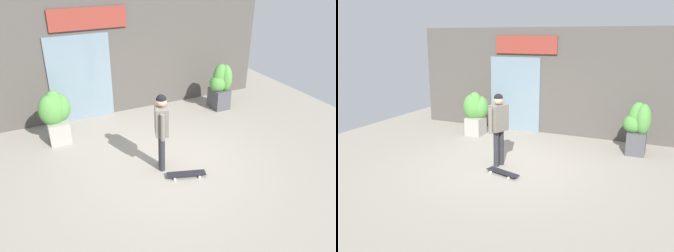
{
  "view_description": "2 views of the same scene",
  "coord_description": "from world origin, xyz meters",
  "views": [
    {
      "loc": [
        -2.64,
        -5.78,
        4.2
      ],
      "look_at": [
        -0.0,
        -0.08,
        0.98
      ],
      "focal_mm": 36.01,
      "sensor_mm": 36.0,
      "label": 1
    },
    {
      "loc": [
        3.28,
        -7.31,
        3.0
      ],
      "look_at": [
        -0.0,
        -0.08,
        0.98
      ],
      "focal_mm": 37.86,
      "sensor_mm": 36.0,
      "label": 2
    }
  ],
  "objects": [
    {
      "name": "skateboarder",
      "position": [
        -0.17,
        -0.12,
        1.06
      ],
      "size": [
        0.38,
        0.58,
        1.73
      ],
      "rotation": [
        0.0,
        0.0,
        -0.33
      ],
      "color": "#28282D",
      "rests_on": "ground_plane"
    },
    {
      "name": "skateboard",
      "position": [
        0.17,
        -0.63,
        0.06
      ],
      "size": [
        0.84,
        0.43,
        0.08
      ],
      "rotation": [
        0.0,
        0.0,
        -0.29
      ],
      "color": "black",
      "rests_on": "ground_plane"
    },
    {
      "name": "building_facade",
      "position": [
        -0.04,
        3.26,
        1.62
      ],
      "size": [
        8.97,
        0.31,
        3.26
      ],
      "color": "#4C4742",
      "rests_on": "ground_plane"
    },
    {
      "name": "ground_plane",
      "position": [
        0.0,
        0.0,
        0.0
      ],
      "size": [
        12.0,
        12.0,
        0.0
      ],
      "primitive_type": "plane",
      "color": "gray"
    },
    {
      "name": "planter_box_right",
      "position": [
        -2.0,
        2.07,
        0.75
      ],
      "size": [
        0.77,
        0.65,
        1.34
      ],
      "color": "gray",
      "rests_on": "ground_plane"
    },
    {
      "name": "planter_box_left",
      "position": [
        2.73,
        2.1,
        0.74
      ],
      "size": [
        0.68,
        0.6,
        1.37
      ],
      "color": "#47474C",
      "rests_on": "ground_plane"
    }
  ]
}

